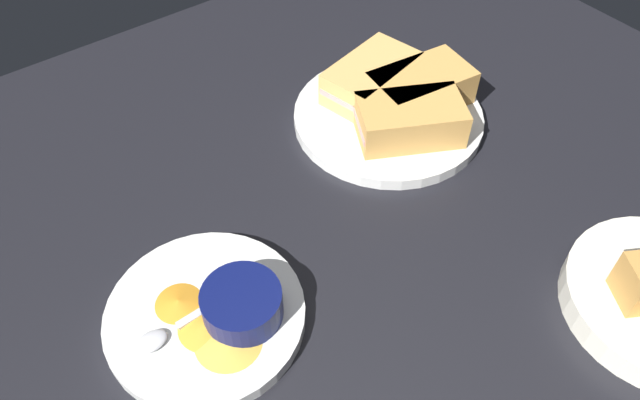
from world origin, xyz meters
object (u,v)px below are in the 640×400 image
(ramekin_dark_sauce, at_px, (374,74))
(spoon_by_gravy_ramekin, at_px, (164,334))
(sandwich_half_near, at_px, (410,120))
(ramekin_light_gravy, at_px, (242,303))
(spoon_by_dark_ramekin, at_px, (401,106))
(sandwich_half_extra, at_px, (371,78))
(plate_chips_companion, at_px, (206,315))
(sandwich_half_far, at_px, (421,88))
(plate_sandwich_main, at_px, (388,117))

(ramekin_dark_sauce, distance_m, spoon_by_gravy_ramekin, 0.44)
(sandwich_half_near, bearing_deg, ramekin_light_gravy, 17.43)
(spoon_by_dark_ramekin, xyz_separation_m, spoon_by_gravy_ramekin, (0.41, 0.12, 0.00))
(sandwich_half_near, height_order, spoon_by_dark_ramekin, sandwich_half_near)
(ramekin_light_gravy, bearing_deg, sandwich_half_near, -162.57)
(ramekin_light_gravy, bearing_deg, spoon_by_gravy_ramekin, -18.10)
(sandwich_half_extra, height_order, ramekin_dark_sauce, sandwich_half_extra)
(plate_chips_companion, bearing_deg, spoon_by_gravy_ramekin, 0.91)
(plate_chips_companion, relative_size, spoon_by_gravy_ramekin, 2.04)
(sandwich_half_extra, xyz_separation_m, plate_chips_companion, (0.35, 0.17, -0.03))
(plate_chips_companion, height_order, ramekin_light_gravy, ramekin_light_gravy)
(sandwich_half_far, distance_m, sandwich_half_extra, 0.07)
(sandwich_half_far, bearing_deg, spoon_by_dark_ramekin, -10.42)
(plate_sandwich_main, height_order, sandwich_half_far, sandwich_half_far)
(plate_sandwich_main, height_order, ramekin_dark_sauce, ramekin_dark_sauce)
(plate_sandwich_main, height_order, sandwich_half_near, sandwich_half_near)
(plate_sandwich_main, distance_m, sandwich_half_near, 0.06)
(sandwich_half_near, bearing_deg, sandwich_half_far, -144.51)
(sandwich_half_extra, relative_size, ramekin_light_gravy, 1.82)
(plate_sandwich_main, relative_size, ramekin_dark_sauce, 3.52)
(plate_sandwich_main, bearing_deg, sandwich_half_near, 80.49)
(sandwich_half_far, bearing_deg, ramekin_dark_sauce, -64.65)
(spoon_by_dark_ramekin, bearing_deg, spoon_by_gravy_ramekin, 15.92)
(plate_sandwich_main, height_order, plate_chips_companion, same)
(plate_sandwich_main, distance_m, plate_chips_companion, 0.37)
(plate_sandwich_main, relative_size, plate_chips_companion, 1.25)
(sandwich_half_near, xyz_separation_m, ramekin_dark_sauce, (-0.03, -0.10, -0.00))
(sandwich_half_extra, relative_size, spoon_by_gravy_ramekin, 1.47)
(sandwich_half_far, distance_m, ramekin_light_gravy, 0.39)
(spoon_by_gravy_ramekin, bearing_deg, ramekin_light_gravy, 161.90)
(sandwich_half_extra, distance_m, ramekin_dark_sauce, 0.01)
(plate_chips_companion, height_order, spoon_by_gravy_ramekin, spoon_by_gravy_ramekin)
(sandwich_half_near, distance_m, spoon_by_dark_ramekin, 0.06)
(sandwich_half_far, height_order, plate_chips_companion, sandwich_half_far)
(sandwich_half_near, distance_m, sandwich_half_extra, 0.10)
(sandwich_half_near, height_order, spoon_by_gravy_ramekin, sandwich_half_near)
(sandwich_half_near, xyz_separation_m, sandwich_half_extra, (-0.02, -0.09, 0.00))
(sandwich_half_near, relative_size, ramekin_dark_sauce, 2.10)
(sandwich_half_far, relative_size, ramekin_dark_sauce, 1.97)
(sandwich_half_near, relative_size, spoon_by_dark_ramekin, 1.52)
(plate_sandwich_main, xyz_separation_m, ramekin_light_gravy, (0.32, 0.14, 0.03))
(plate_sandwich_main, xyz_separation_m, spoon_by_dark_ramekin, (-0.02, 0.00, 0.01))
(ramekin_light_gravy, bearing_deg, sandwich_half_extra, -149.50)
(plate_sandwich_main, height_order, ramekin_light_gravy, ramekin_light_gravy)
(sandwich_half_far, xyz_separation_m, ramekin_light_gravy, (0.36, 0.14, -0.01))
(ramekin_dark_sauce, bearing_deg, sandwich_half_extra, 32.97)
(spoon_by_dark_ramekin, height_order, spoon_by_gravy_ramekin, same)
(ramekin_dark_sauce, distance_m, spoon_by_dark_ramekin, 0.06)
(ramekin_light_gravy, distance_m, spoon_by_gravy_ramekin, 0.08)
(spoon_by_dark_ramekin, bearing_deg, sandwich_half_far, 169.58)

